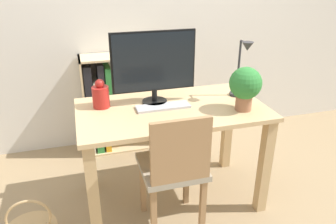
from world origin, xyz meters
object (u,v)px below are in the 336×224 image
at_px(monitor, 154,64).
at_px(vase, 101,96).
at_px(desk_lamp, 243,64).
at_px(potted_plant, 245,85).
at_px(keyboard, 163,107).
at_px(chair, 174,167).
at_px(bookshelf, 109,104).

xyz_separation_m(monitor, vase, (-0.37, 0.02, -0.20)).
height_order(desk_lamp, potted_plant, desk_lamp).
bearing_deg(monitor, desk_lamp, -7.49).
bearing_deg(vase, keyboard, -17.92).
bearing_deg(potted_plant, chair, -164.40).
xyz_separation_m(vase, potted_plant, (0.91, -0.31, 0.09)).
distance_m(monitor, chair, 0.70).
bearing_deg(potted_plant, keyboard, 160.78).
height_order(desk_lamp, chair, desk_lamp).
bearing_deg(bookshelf, vase, -98.42).
xyz_separation_m(desk_lamp, potted_plant, (-0.08, -0.20, -0.08)).
xyz_separation_m(potted_plant, bookshelf, (-0.80, 1.05, -0.47)).
height_order(monitor, chair, monitor).
height_order(chair, bookshelf, bookshelf).
xyz_separation_m(keyboard, chair, (-0.02, -0.32, -0.28)).
bearing_deg(monitor, bookshelf, 108.43).
bearing_deg(bookshelf, desk_lamp, -44.14).
height_order(vase, bookshelf, vase).
xyz_separation_m(vase, chair, (0.38, -0.45, -0.35)).
relative_size(monitor, chair, 0.66).
relative_size(vase, chair, 0.23).
relative_size(monitor, keyboard, 1.57).
relative_size(keyboard, chair, 0.42).
xyz_separation_m(monitor, desk_lamp, (0.62, -0.08, -0.03)).
xyz_separation_m(keyboard, desk_lamp, (0.59, 0.03, 0.25)).
xyz_separation_m(keyboard, potted_plant, (0.51, -0.18, 0.16)).
bearing_deg(keyboard, vase, 162.08).
xyz_separation_m(desk_lamp, chair, (-0.60, -0.35, -0.52)).
distance_m(keyboard, potted_plant, 0.56).
relative_size(desk_lamp, potted_plant, 1.42).
bearing_deg(bookshelf, chair, -77.15).
bearing_deg(keyboard, desk_lamp, 2.45).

